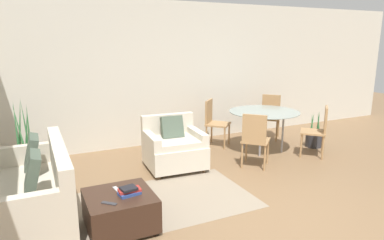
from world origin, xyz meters
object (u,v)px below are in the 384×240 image
(ottoman, at_px, (120,210))
(potted_plant_small, at_px, (314,138))
(dining_table, at_px, (264,115))
(dining_chair_near_right, at_px, (319,128))
(tv_remote_secondary, at_px, (116,189))
(dining_chair_far_right, at_px, (270,113))
(armchair, at_px, (174,147))
(potted_plant, at_px, (27,163))
(dining_chair_near_left, at_px, (255,137))
(book_stack, at_px, (129,191))
(dining_chair_far_left, at_px, (214,120))
(tv_remote_primary, at_px, (109,203))
(couch, at_px, (32,195))

(ottoman, xyz_separation_m, potted_plant_small, (4.12, 1.34, -0.04))
(dining_table, xyz_separation_m, dining_chair_near_right, (0.68, -0.68, -0.16))
(tv_remote_secondary, distance_m, dining_chair_far_right, 4.31)
(tv_remote_secondary, height_order, dining_chair_near_right, dining_chair_near_right)
(armchair, relative_size, potted_plant, 0.76)
(tv_remote_secondary, height_order, dining_chair_near_left, dining_chair_near_left)
(book_stack, xyz_separation_m, potted_plant, (-1.00, 2.03, -0.20))
(potted_plant, bearing_deg, dining_table, -5.89)
(ottoman, relative_size, potted_plant_small, 0.99)
(armchair, distance_m, dining_table, 1.88)
(potted_plant, height_order, dining_chair_far_left, potted_plant)
(ottoman, relative_size, dining_chair_far_left, 0.79)
(dining_chair_far_right, bearing_deg, ottoman, -149.04)
(potted_plant, bearing_deg, book_stack, -63.80)
(dining_chair_far_right, distance_m, potted_plant_small, 1.04)
(tv_remote_primary, bearing_deg, couch, 132.45)
(armchair, height_order, dining_table, armchair)
(potted_plant_small, bearing_deg, dining_table, 167.30)
(tv_remote_primary, xyz_separation_m, dining_chair_far_right, (3.90, 2.42, 0.11))
(dining_table, relative_size, dining_chair_near_right, 1.42)
(armchair, relative_size, dining_table, 0.73)
(potted_plant, bearing_deg, dining_chair_near_left, -18.23)
(dining_chair_near_right, relative_size, dining_chair_far_left, 1.00)
(armchair, xyz_separation_m, potted_plant, (-2.14, 0.53, -0.10))
(couch, bearing_deg, dining_chair_near_left, 5.15)
(potted_plant, height_order, dining_chair_near_right, potted_plant)
(tv_remote_secondary, height_order, dining_table, dining_table)
(dining_chair_far_right, bearing_deg, tv_remote_primary, -148.17)
(ottoman, distance_m, dining_chair_far_right, 4.39)
(tv_remote_secondary, bearing_deg, potted_plant_small, 16.30)
(ottoman, height_order, book_stack, book_stack)
(dining_chair_near_left, height_order, dining_chair_near_right, same)
(dining_chair_near_left, relative_size, dining_chair_near_right, 1.00)
(book_stack, xyz_separation_m, dining_chair_near_right, (3.66, 0.95, 0.08))
(dining_chair_near_right, bearing_deg, dining_chair_near_left, 180.00)
(potted_plant, height_order, potted_plant_small, potted_plant)
(dining_table, height_order, dining_chair_far_left, dining_chair_far_left)
(tv_remote_primary, bearing_deg, dining_chair_far_left, 43.56)
(couch, relative_size, tv_remote_secondary, 12.37)
(tv_remote_primary, relative_size, potted_plant, 0.12)
(dining_chair_near_right, bearing_deg, potted_plant_small, 50.92)
(couch, bearing_deg, potted_plant, 92.07)
(book_stack, xyz_separation_m, tv_remote_primary, (-0.24, -0.12, -0.04))
(ottoman, distance_m, dining_chair_far_left, 3.31)
(tv_remote_primary, relative_size, tv_remote_secondary, 1.03)
(tv_remote_secondary, height_order, potted_plant, potted_plant)
(dining_chair_near_left, relative_size, dining_chair_far_left, 1.00)
(tv_remote_primary, height_order, dining_chair_far_right, dining_chair_far_right)
(couch, xyz_separation_m, ottoman, (0.85, -0.61, -0.08))
(dining_chair_far_right, bearing_deg, book_stack, -147.84)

